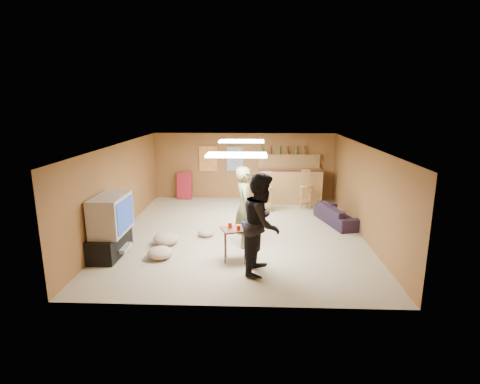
{
  "coord_description": "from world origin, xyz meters",
  "views": [
    {
      "loc": [
        0.37,
        -8.91,
        3.2
      ],
      "look_at": [
        0.0,
        0.2,
        1.0
      ],
      "focal_mm": 28.0,
      "sensor_mm": 36.0,
      "label": 1
    }
  ],
  "objects_px": {
    "sofa": "(338,215)",
    "tray_table": "(235,245)",
    "person_olive": "(245,207)",
    "bar_counter": "(290,186)",
    "tv_body": "(111,214)",
    "person_black": "(262,223)"
  },
  "relations": [
    {
      "from": "bar_counter",
      "to": "tray_table",
      "type": "height_order",
      "value": "bar_counter"
    },
    {
      "from": "bar_counter",
      "to": "tray_table",
      "type": "bearing_deg",
      "value": -108.07
    },
    {
      "from": "person_olive",
      "to": "sofa",
      "type": "xyz_separation_m",
      "value": [
        2.47,
        1.71,
        -0.67
      ]
    },
    {
      "from": "person_olive",
      "to": "sofa",
      "type": "height_order",
      "value": "person_olive"
    },
    {
      "from": "bar_counter",
      "to": "person_olive",
      "type": "height_order",
      "value": "person_olive"
    },
    {
      "from": "tv_body",
      "to": "bar_counter",
      "type": "height_order",
      "value": "tv_body"
    },
    {
      "from": "person_olive",
      "to": "sofa",
      "type": "relative_size",
      "value": 1.09
    },
    {
      "from": "person_black",
      "to": "bar_counter",
      "type": "bearing_deg",
      "value": 1.64
    },
    {
      "from": "person_olive",
      "to": "tray_table",
      "type": "distance_m",
      "value": 1.03
    },
    {
      "from": "bar_counter",
      "to": "tv_body",
      "type": "bearing_deg",
      "value": -133.0
    },
    {
      "from": "bar_counter",
      "to": "tray_table",
      "type": "relative_size",
      "value": 2.88
    },
    {
      "from": "person_black",
      "to": "sofa",
      "type": "xyz_separation_m",
      "value": [
        2.11,
        3.02,
        -0.72
      ]
    },
    {
      "from": "person_black",
      "to": "tray_table",
      "type": "distance_m",
      "value": 0.94
    },
    {
      "from": "sofa",
      "to": "tray_table",
      "type": "distance_m",
      "value": 3.68
    },
    {
      "from": "bar_counter",
      "to": "sofa",
      "type": "relative_size",
      "value": 1.19
    },
    {
      "from": "tray_table",
      "to": "bar_counter",
      "type": "bearing_deg",
      "value": 71.93
    },
    {
      "from": "person_black",
      "to": "tray_table",
      "type": "height_order",
      "value": "person_black"
    },
    {
      "from": "tv_body",
      "to": "tray_table",
      "type": "xyz_separation_m",
      "value": [
        2.63,
        -0.21,
        -0.55
      ]
    },
    {
      "from": "tv_body",
      "to": "tray_table",
      "type": "bearing_deg",
      "value": -4.63
    },
    {
      "from": "person_olive",
      "to": "tray_table",
      "type": "bearing_deg",
      "value": 162.99
    },
    {
      "from": "person_olive",
      "to": "person_black",
      "type": "distance_m",
      "value": 1.36
    },
    {
      "from": "tv_body",
      "to": "person_olive",
      "type": "bearing_deg",
      "value": 12.76
    }
  ]
}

